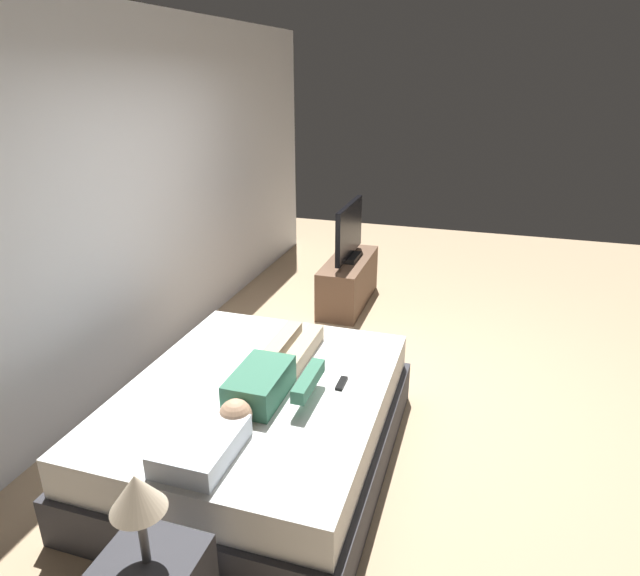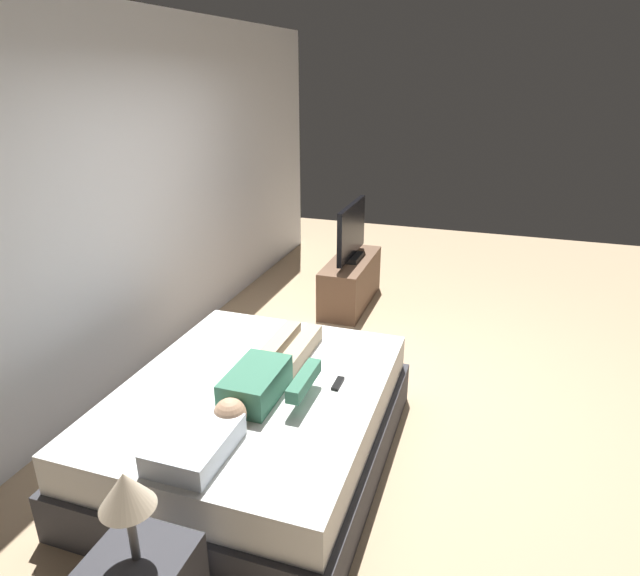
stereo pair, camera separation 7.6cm
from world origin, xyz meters
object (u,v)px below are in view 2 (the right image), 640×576
object	(u,v)px
bed	(254,424)
person	(267,374)
remote	(338,383)
lamp	(126,492)
tv	(351,233)
tv_stand	(350,282)
pillow	(195,444)

from	to	relation	value
bed	person	size ratio (longest dim) A/B	1.58
person	remote	distance (m)	0.44
remote	lamp	bearing A→B (deg)	164.68
tv	tv_stand	bearing A→B (deg)	0.00
bed	tv_stand	distance (m)	2.63
bed	remote	world-z (taller)	remote
tv_stand	tv	distance (m)	0.53
pillow	tv	world-z (taller)	tv
bed	pillow	size ratio (longest dim) A/B	4.14
person	remote	world-z (taller)	person
pillow	lamp	world-z (taller)	lamp
bed	pillow	distance (m)	0.75
bed	lamp	world-z (taller)	lamp
pillow	remote	distance (m)	0.99
bed	tv	bearing A→B (deg)	2.13
bed	tv	size ratio (longest dim) A/B	2.26
tv_stand	lamp	distance (m)	3.98
pillow	person	world-z (taller)	person
bed	tv_stand	xyz separation A→B (m)	(2.63, 0.10, -0.01)
tv	person	bearing A→B (deg)	-175.90
bed	person	bearing A→B (deg)	-71.95
person	lamp	size ratio (longest dim) A/B	3.00
pillow	person	size ratio (longest dim) A/B	0.38
tv	pillow	bearing A→B (deg)	-178.30
tv	lamp	world-z (taller)	tv
bed	lamp	xyz separation A→B (m)	(-1.29, -0.09, 0.59)
bed	lamp	size ratio (longest dim) A/B	4.73
bed	remote	distance (m)	0.60
remote	tv_stand	size ratio (longest dim) A/B	0.14
person	tv	bearing A→B (deg)	4.10
person	remote	xyz separation A→B (m)	(0.15, -0.40, -0.07)
bed	tv	distance (m)	2.68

